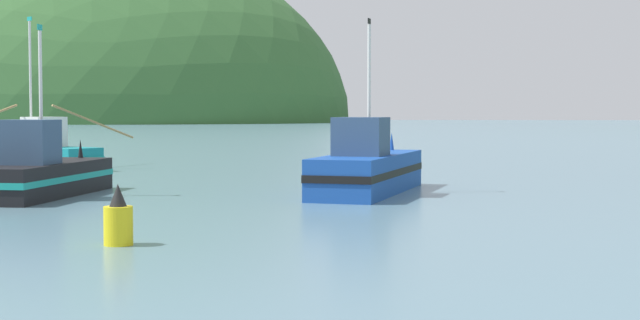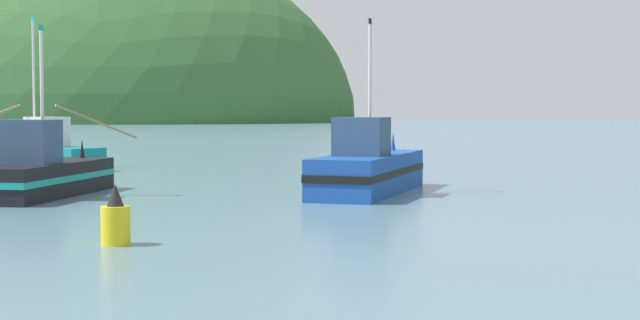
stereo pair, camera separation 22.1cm
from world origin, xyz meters
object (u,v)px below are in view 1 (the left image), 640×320
fishing_boat_teal (37,154)px  channel_buoy (118,220)px  fishing_boat_black (40,174)px  fishing_boat_blue (367,169)px

fishing_boat_teal → channel_buoy: fishing_boat_teal is taller
fishing_boat_black → channel_buoy: bearing=-147.5°
channel_buoy → fishing_boat_black: bearing=121.0°
fishing_boat_teal → fishing_boat_black: bearing=143.4°
fishing_boat_black → fishing_boat_blue: bearing=-74.4°
fishing_boat_blue → fishing_boat_black: size_ratio=1.17×
fishing_boat_blue → channel_buoy: bearing=171.6°
fishing_boat_blue → channel_buoy: size_ratio=6.50×
fishing_boat_teal → fishing_boat_blue: bearing=176.0°
fishing_boat_blue → fishing_boat_teal: bearing=66.6°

